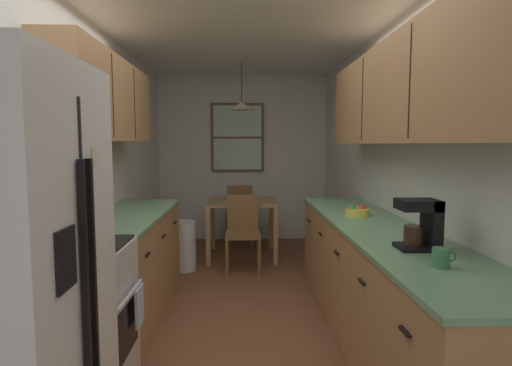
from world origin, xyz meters
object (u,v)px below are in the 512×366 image
object	(u,v)px
dining_table	(242,209)
dining_chair_near	(243,229)
microwave_over_range	(42,115)
mug_by_coffeemaker	(442,258)
trash_bin	(184,246)
fruit_bowl	(358,211)
stove_range	(72,322)
table_serving_bowl	(248,198)
dining_chair_far	(240,212)
storage_canister	(99,218)
refrigerator	(0,293)
coffee_maker	(423,223)

from	to	relation	value
dining_table	dining_chair_near	world-z (taller)	dining_chair_near
microwave_over_range	mug_by_coffeemaker	bearing A→B (deg)	-11.18
trash_bin	fruit_bowl	bearing A→B (deg)	-41.43
stove_range	table_serving_bowl	xyz separation A→B (m)	(1.06, 3.08, 0.31)
dining_chair_far	mug_by_coffeemaker	world-z (taller)	mug_by_coffeemaker
stove_range	storage_canister	xyz separation A→B (m)	(-0.01, 0.52, 0.51)
stove_range	dining_chair_near	distance (m)	2.64
dining_table	trash_bin	world-z (taller)	dining_table
dining_table	fruit_bowl	bearing A→B (deg)	-64.68
refrigerator	mug_by_coffeemaker	size ratio (longest dim) A/B	15.24
table_serving_bowl	trash_bin	bearing A→B (deg)	-143.19
dining_chair_far	stove_range	bearing A→B (deg)	-104.33
refrigerator	dining_table	size ratio (longest dim) A/B	2.05
fruit_bowl	table_serving_bowl	bearing A→B (deg)	113.51
microwave_over_range	storage_canister	world-z (taller)	microwave_over_range
stove_range	storage_canister	bearing A→B (deg)	90.61
stove_range	table_serving_bowl	world-z (taller)	stove_range
dining_table	storage_canister	bearing A→B (deg)	-111.12
storage_canister	coffee_maker	size ratio (longest dim) A/B	0.59
stove_range	fruit_bowl	world-z (taller)	stove_range
storage_canister	refrigerator	bearing A→B (deg)	-88.29
trash_bin	fruit_bowl	size ratio (longest dim) A/B	2.93
dining_table	dining_chair_near	xyz separation A→B (m)	(0.01, -0.64, -0.13)
storage_canister	coffee_maker	world-z (taller)	coffee_maker
dining_table	fruit_bowl	size ratio (longest dim) A/B	4.43
microwave_over_range	trash_bin	world-z (taller)	microwave_over_range
dining_chair_near	storage_canister	xyz separation A→B (m)	(-1.00, -1.92, 0.48)
fruit_bowl	table_serving_bowl	distance (m)	2.23
refrigerator	mug_by_coffeemaker	bearing A→B (deg)	9.29
fruit_bowl	storage_canister	bearing A→B (deg)	-165.07
fruit_bowl	dining_chair_far	bearing A→B (deg)	110.45
dining_table	table_serving_bowl	world-z (taller)	table_serving_bowl
refrigerator	coffee_maker	world-z (taller)	refrigerator
dining_table	dining_chair_far	bearing A→B (deg)	93.01
refrigerator	stove_range	world-z (taller)	refrigerator
microwave_over_range	fruit_bowl	world-z (taller)	microwave_over_range
refrigerator	coffee_maker	size ratio (longest dim) A/B	6.39
refrigerator	trash_bin	distance (m)	3.29
storage_canister	coffee_maker	xyz separation A→B (m)	(2.02, -0.58, 0.07)
storage_canister	dining_chair_far	bearing A→B (deg)	73.37
coffee_maker	fruit_bowl	xyz separation A→B (m)	(-0.06, 1.10, -0.11)
table_serving_bowl	storage_canister	bearing A→B (deg)	-112.68
dining_chair_far	table_serving_bowl	bearing A→B (deg)	-80.00
storage_canister	table_serving_bowl	size ratio (longest dim) A/B	0.91
dining_chair_far	mug_by_coffeemaker	size ratio (longest dim) A/B	7.53
refrigerator	coffee_maker	distance (m)	2.09
storage_canister	mug_by_coffeemaker	bearing A→B (deg)	-25.34
dining_chair_near	dining_chair_far	world-z (taller)	same
dining_table	table_serving_bowl	size ratio (longest dim) A/B	4.77
microwave_over_range	stove_range	bearing A→B (deg)	-0.03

